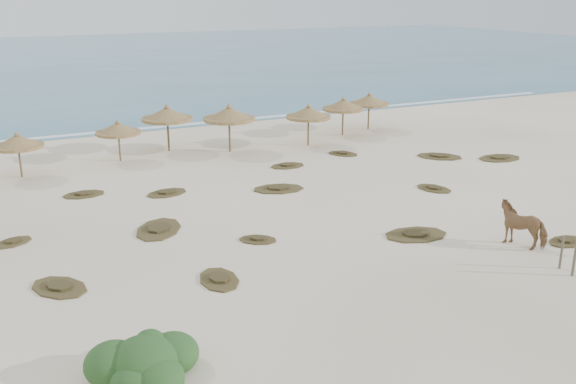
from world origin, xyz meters
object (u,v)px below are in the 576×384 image
(horse, at_px, (523,224))
(bush, at_px, (145,364))
(palapa_0, at_px, (18,142))
(palapa_1, at_px, (118,129))

(horse, height_order, bush, horse)
(palapa_0, relative_size, horse, 1.54)
(palapa_1, xyz_separation_m, bush, (-3.99, -22.20, -1.45))
(palapa_0, bearing_deg, horse, -47.60)
(palapa_1, distance_m, horse, 22.77)
(palapa_0, xyz_separation_m, bush, (1.43, -21.09, -1.48))
(palapa_1, distance_m, bush, 22.60)
(palapa_1, height_order, bush, palapa_1)
(horse, xyz_separation_m, bush, (-15.48, -2.57, -0.41))
(bush, bearing_deg, palapa_0, 93.89)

